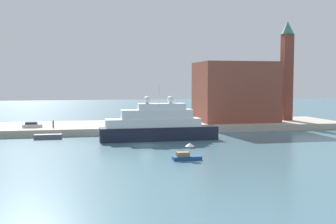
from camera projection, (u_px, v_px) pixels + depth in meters
name	position (u px, v px, depth m)	size (l,w,h in m)	color
ground	(147.00, 145.00, 80.55)	(400.00, 400.00, 0.00)	slate
quay_dock	(130.00, 127.00, 106.39)	(110.00, 21.06, 1.56)	#B7AD99
large_yacht	(158.00, 125.00, 87.06)	(24.47, 4.13, 11.26)	black
small_motorboat	(186.00, 155.00, 65.44)	(4.48, 1.63, 2.65)	navy
work_barge	(48.00, 137.00, 89.28)	(5.69, 1.81, 0.99)	#595966
harbor_building	(235.00, 92.00, 112.88)	(20.05, 15.23, 15.75)	brown
bell_tower	(287.00, 67.00, 115.01)	(3.48, 3.48, 26.97)	brown
parked_car	(32.00, 125.00, 97.21)	(4.39, 1.73, 1.24)	silver
person_figure	(53.00, 124.00, 97.36)	(0.36, 0.36, 1.76)	#334C8C
mooring_bollard	(120.00, 126.00, 96.93)	(0.37, 0.37, 0.89)	black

